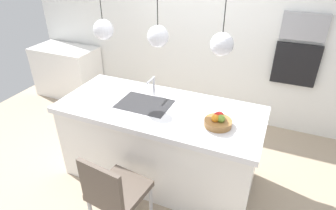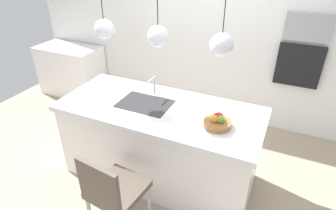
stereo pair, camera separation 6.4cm
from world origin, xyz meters
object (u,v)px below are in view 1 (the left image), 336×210
fruit_bowl (218,121)px  oven (295,64)px  chair_near (114,191)px  microwave (305,26)px

fruit_bowl → oven: 1.78m
fruit_bowl → chair_near: bearing=-132.1°
microwave → chair_near: microwave is taller
oven → chair_near: size_ratio=0.61×
oven → chair_near: (-1.31, -2.44, -0.51)m
microwave → fruit_bowl: bearing=-110.2°
fruit_bowl → chair_near: size_ratio=0.29×
microwave → chair_near: bearing=-118.3°
fruit_bowl → microwave: size_ratio=0.49×
fruit_bowl → chair_near: fruit_bowl is taller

